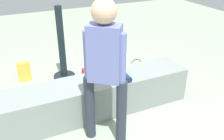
# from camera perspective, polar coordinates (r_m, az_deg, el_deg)

# --- Properties ---
(ground_plane) EXTENTS (12.00, 12.00, 0.00)m
(ground_plane) POSITION_cam_1_polar(r_m,az_deg,el_deg) (3.51, -3.68, -9.32)
(ground_plane) COLOR #91A48A
(concrete_ledge) EXTENTS (2.60, 0.51, 0.48)m
(concrete_ledge) POSITION_cam_1_polar(r_m,az_deg,el_deg) (3.38, -3.80, -6.00)
(concrete_ledge) COLOR gray
(concrete_ledge) RESTS_ON ground_plane
(child_seated) EXTENTS (0.28, 0.32, 0.48)m
(child_seated) POSITION_cam_1_polar(r_m,az_deg,el_deg) (3.25, 1.45, 1.83)
(child_seated) COLOR #182A4A
(child_seated) RESTS_ON concrete_ledge
(adult_standing) EXTENTS (0.40, 0.36, 1.63)m
(adult_standing) POSITION_cam_1_polar(r_m,az_deg,el_deg) (2.56, -1.65, 1.69)
(adult_standing) COLOR #292F3E
(adult_standing) RESTS_ON ground_plane
(cake_plate) EXTENTS (0.22, 0.22, 0.07)m
(cake_plate) POSITION_cam_1_polar(r_m,az_deg,el_deg) (3.25, -2.58, -1.94)
(cake_plate) COLOR #4CA5D8
(cake_plate) RESTS_ON concrete_ledge
(gift_bag) EXTENTS (0.21, 0.10, 0.37)m
(gift_bag) POSITION_cam_1_polar(r_m,az_deg,el_deg) (4.41, -19.20, -0.30)
(gift_bag) COLOR gold
(gift_bag) RESTS_ON ground_plane
(railing_post) EXTENTS (0.36, 0.36, 1.22)m
(railing_post) POSITION_cam_1_polar(r_m,az_deg,el_deg) (4.23, -11.18, 4.04)
(railing_post) COLOR black
(railing_post) RESTS_ON ground_plane
(water_bottle_near_gift) EXTENTS (0.07, 0.07, 0.23)m
(water_bottle_near_gift) POSITION_cam_1_polar(r_m,az_deg,el_deg) (4.53, 5.62, 0.94)
(water_bottle_near_gift) COLOR silver
(water_bottle_near_gift) RESTS_ON ground_plane
(water_bottle_far_side) EXTENTS (0.06, 0.06, 0.23)m
(water_bottle_far_side) POSITION_cam_1_polar(r_m,az_deg,el_deg) (3.77, -6.97, -4.80)
(water_bottle_far_side) COLOR silver
(water_bottle_far_side) RESTS_ON ground_plane
(party_cup_red) EXTENTS (0.09, 0.09, 0.10)m
(party_cup_red) POSITION_cam_1_polar(r_m,az_deg,el_deg) (4.45, -6.31, -0.33)
(party_cup_red) COLOR red
(party_cup_red) RESTS_ON ground_plane
(cake_box_white) EXTENTS (0.33, 0.34, 0.14)m
(cake_box_white) POSITION_cam_1_polar(r_m,az_deg,el_deg) (4.54, 1.90, 0.67)
(cake_box_white) COLOR white
(cake_box_white) RESTS_ON ground_plane
(handbag_black_leather) EXTENTS (0.30, 0.13, 0.35)m
(handbag_black_leather) POSITION_cam_1_polar(r_m,az_deg,el_deg) (4.28, 5.33, -0.29)
(handbag_black_leather) COLOR black
(handbag_black_leather) RESTS_ON ground_plane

